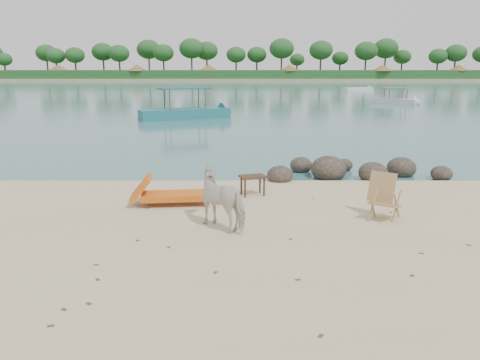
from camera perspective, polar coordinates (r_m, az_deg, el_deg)
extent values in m
plane|color=#3B7277|center=(98.72, 0.54, 11.37)|extent=(400.00, 400.00, 0.00)
cube|color=tan|center=(178.69, 0.33, 12.30)|extent=(420.00, 90.00, 1.40)
cube|color=#1E4C1E|center=(143.66, 0.40, 12.78)|extent=(420.00, 18.00, 2.40)
ellipsoid|color=#2F281F|center=(15.16, 4.88, 0.44)|extent=(0.84, 0.93, 0.63)
ellipsoid|color=#2F281F|center=(16.06, 10.73, 1.21)|extent=(1.19, 1.31, 0.89)
ellipsoid|color=#2F281F|center=(16.01, 15.92, 0.73)|extent=(0.95, 1.05, 0.72)
ellipsoid|color=#2F281F|center=(17.11, 19.07, 1.32)|extent=(0.98, 1.07, 0.73)
ellipsoid|color=#2F281F|center=(16.88, 23.35, 0.62)|extent=(0.69, 0.76, 0.52)
ellipsoid|color=#2F281F|center=(16.91, 7.45, 1.70)|extent=(0.79, 0.87, 0.59)
ellipsoid|color=#2F281F|center=(17.39, 12.60, 1.70)|extent=(0.60, 0.66, 0.45)
imported|color=beige|center=(10.57, -1.89, -2.36)|extent=(1.63, 1.62, 1.34)
plane|color=brown|center=(8.44, -2.99, -11.36)|extent=(0.13, 0.13, 0.00)
plane|color=brown|center=(8.83, 20.22, -11.06)|extent=(0.14, 0.14, 0.00)
plane|color=brown|center=(7.73, -20.65, -14.74)|extent=(0.14, 0.14, 0.00)
plane|color=brown|center=(9.89, 21.23, -8.49)|extent=(0.13, 0.13, 0.00)
plane|color=brown|center=(7.37, -22.05, -16.35)|extent=(0.12, 0.12, 0.00)
plane|color=brown|center=(7.78, -17.94, -14.32)|extent=(0.14, 0.14, 0.00)
plane|color=brown|center=(10.13, -12.40, -7.34)|extent=(0.14, 0.14, 0.00)
plane|color=brown|center=(13.26, -8.87, -2.21)|extent=(0.13, 0.13, 0.00)
plane|color=brown|center=(13.18, 8.87, -2.30)|extent=(0.13, 0.13, 0.00)
plane|color=brown|center=(12.34, 17.93, -3.90)|extent=(0.11, 0.11, 0.00)
plane|color=brown|center=(9.13, -17.13, -10.01)|extent=(0.12, 0.12, 0.00)
plane|color=brown|center=(8.23, 7.06, -12.15)|extent=(0.12, 0.12, 0.00)
plane|color=brown|center=(10.72, 26.10, -7.27)|extent=(0.14, 0.14, 0.00)
plane|color=brown|center=(9.64, -8.69, -8.27)|extent=(0.10, 0.10, 0.00)
plane|color=brown|center=(10.02, 6.19, -7.34)|extent=(0.14, 0.14, 0.00)
plane|color=brown|center=(6.75, 9.80, -18.40)|extent=(0.14, 0.14, 0.00)
plane|color=brown|center=(8.53, -16.96, -11.71)|extent=(0.14, 0.14, 0.00)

